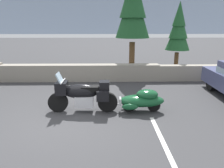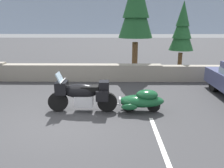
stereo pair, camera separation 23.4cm
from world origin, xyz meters
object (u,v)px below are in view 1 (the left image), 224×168
pine_tree_tall (133,1)px  pine_tree_secondary (179,29)px  car_shaped_trailer (142,100)px  touring_motorcycle (82,94)px

pine_tree_tall → pine_tree_secondary: 3.13m
pine_tree_secondary → car_shaped_trailer: bearing=-115.3°
touring_motorcycle → car_shaped_trailer: bearing=-0.6°
touring_motorcycle → car_shaped_trailer: size_ratio=1.05×
touring_motorcycle → pine_tree_secondary: bearing=51.8°
car_shaped_trailer → pine_tree_secondary: pine_tree_secondary is taller
touring_motorcycle → car_shaped_trailer: 1.99m
touring_motorcycle → pine_tree_tall: 7.01m
car_shaped_trailer → pine_tree_tall: (0.24, 5.74, 3.59)m
pine_tree_secondary → pine_tree_tall: bearing=-168.5°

